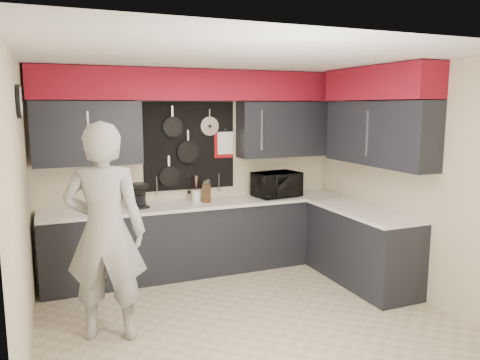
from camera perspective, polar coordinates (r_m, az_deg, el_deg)
name	(u,v)px	position (r m, az deg, el deg)	size (l,w,h in m)	color
ground	(244,316)	(5.02, 0.43, -16.25)	(4.00, 4.00, 0.00)	#C1B196
back_wall_assembly	(196,116)	(6.05, -5.35, 7.72)	(4.00, 0.36, 2.60)	beige
right_wall_assembly	(382,123)	(5.73, 16.89, 6.63)	(0.36, 3.50, 2.60)	beige
left_wall_assembly	(22,204)	(4.29, -25.09, -2.69)	(0.05, 3.50, 2.60)	beige
base_cabinets	(245,239)	(6.01, 0.62, -7.26)	(3.95, 2.20, 0.92)	black
microwave	(277,184)	(6.38, 4.48, -0.55)	(0.60, 0.41, 0.33)	black
knife_block	(207,193)	(6.00, -4.10, -1.62)	(0.11, 0.11, 0.23)	#321F10
utensil_crock	(197,196)	(6.06, -5.31, -1.92)	(0.12, 0.12, 0.15)	white
coffee_maker	(139,195)	(5.80, -12.18, -1.79)	(0.21, 0.24, 0.30)	black
person	(105,232)	(4.44, -16.12, -6.15)	(0.74, 0.48, 2.02)	#A3A3A1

